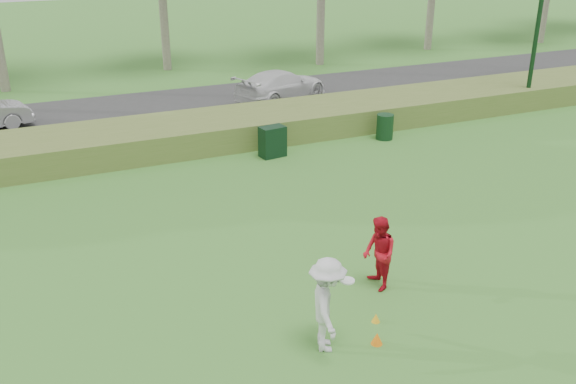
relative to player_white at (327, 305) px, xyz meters
name	(u,v)px	position (x,y,z in m)	size (l,w,h in m)	color
ground	(369,326)	(1.09, 0.26, -0.93)	(120.00, 120.00, 0.00)	#327426
reed_strip	(197,132)	(1.09, 12.26, -0.48)	(80.00, 3.00, 0.90)	#536B2B
park_road	(164,108)	(1.09, 17.26, -0.90)	(80.00, 6.00, 0.06)	#2D2D2D
player_white	(327,305)	(0.00, 0.00, 0.00)	(1.06, 1.36, 1.85)	silver
player_red	(379,254)	(1.98, 1.46, -0.11)	(0.80, 0.62, 1.64)	#B70F1E
cone_orange	(377,338)	(0.92, -0.29, -0.81)	(0.22, 0.22, 0.24)	orange
cone_yellow	(376,318)	(1.27, 0.34, -0.83)	(0.17, 0.17, 0.19)	#F7AE1A
utility_cabinet	(273,142)	(3.07, 10.07, -0.41)	(0.83, 0.52, 1.04)	black
trash_bin	(385,127)	(7.49, 10.16, -0.47)	(0.61, 0.61, 0.91)	black
car_right	(281,85)	(6.10, 16.47, -0.22)	(1.82, 4.48, 1.30)	silver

